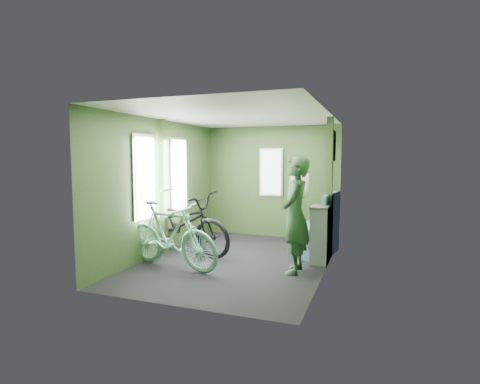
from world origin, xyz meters
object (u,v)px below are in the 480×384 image
(bicycle_black, at_px, (182,253))
(bench_seat, at_px, (318,236))
(bicycle_mint, at_px, (170,269))
(waste_box, at_px, (320,235))
(passenger, at_px, (295,215))

(bicycle_black, xyz_separation_m, bench_seat, (2.22, 0.75, 0.31))
(bicycle_mint, xyz_separation_m, waste_box, (2.04, 1.07, 0.45))
(waste_box, bearing_deg, bicycle_black, -174.82)
(bicycle_mint, distance_m, passenger, 2.02)
(bicycle_mint, distance_m, waste_box, 2.35)
(bicycle_black, height_order, waste_box, waste_box)
(bench_seat, bearing_deg, bicycle_black, -153.73)
(waste_box, bearing_deg, bench_seat, 101.58)
(bicycle_black, height_order, bench_seat, bench_seat)
(waste_box, bearing_deg, bicycle_mint, -152.38)
(bicycle_mint, xyz_separation_m, passenger, (1.77, 0.48, 0.84))
(waste_box, xyz_separation_m, bench_seat, (-0.11, 0.54, -0.14))
(waste_box, relative_size, bench_seat, 0.85)
(bicycle_mint, bearing_deg, waste_box, -50.11)
(passenger, relative_size, bench_seat, 1.56)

